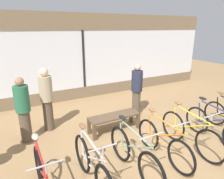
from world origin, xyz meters
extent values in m
plane|color=#99754C|center=(0.00, 0.00, 0.00)|extent=(24.00, 24.00, 0.00)
cube|color=#7A664C|center=(0.00, 4.07, 0.23)|extent=(12.00, 0.08, 0.45)
cube|color=white|center=(0.00, 4.07, 1.52)|extent=(12.00, 0.04, 2.15)
cube|color=#7A664C|center=(0.00, 4.07, 2.90)|extent=(12.00, 0.08, 0.60)
cube|color=black|center=(0.00, 4.04, 1.52)|extent=(0.08, 0.02, 2.15)
torus|color=black|center=(-2.40, 0.12, 0.35)|extent=(0.05, 0.71, 0.71)
cylinder|color=red|center=(-2.40, -0.43, 0.59)|extent=(0.03, 0.94, 0.51)
cylinder|color=red|center=(-2.40, 0.08, 0.59)|extent=(0.03, 0.11, 0.49)
cylinder|color=red|center=(-2.40, -0.40, 0.87)|extent=(0.03, 0.87, 0.10)
cylinder|color=red|center=(-2.40, -0.11, 0.35)|extent=(0.03, 0.45, 0.03)
cylinder|color=#B2B2B7|center=(-2.40, 0.04, 0.90)|extent=(0.02, 0.02, 0.14)
ellipsoid|color=#B2A893|center=(-2.40, 0.04, 0.98)|extent=(0.11, 0.22, 0.06)
cylinder|color=#B2B2B7|center=(-2.40, -0.83, 0.96)|extent=(0.02, 0.02, 0.12)
cylinder|color=#ADADB2|center=(-2.40, -0.83, 1.02)|extent=(0.46, 0.02, 0.02)
torus|color=black|center=(-1.60, 0.07, 0.37)|extent=(0.05, 0.74, 0.74)
cylinder|color=#BCBCC1|center=(-1.60, -0.46, 0.61)|extent=(0.03, 0.92, 0.51)
cylinder|color=#BCBCC1|center=(-1.60, 0.03, 0.61)|extent=(0.03, 0.11, 0.49)
cylinder|color=#BCBCC1|center=(-1.60, -0.43, 0.88)|extent=(0.03, 0.85, 0.10)
cylinder|color=#BCBCC1|center=(-1.60, -0.15, 0.37)|extent=(0.03, 0.44, 0.03)
cylinder|color=#B2B2B7|center=(-1.60, -0.01, 0.92)|extent=(0.02, 0.02, 0.14)
ellipsoid|color=brown|center=(-1.60, -0.01, 1.00)|extent=(0.11, 0.22, 0.06)
cylinder|color=#B2B2B7|center=(-1.60, -0.85, 0.98)|extent=(0.02, 0.02, 0.12)
cylinder|color=#ADADB2|center=(-1.60, -0.85, 1.04)|extent=(0.46, 0.02, 0.02)
torus|color=black|center=(-0.78, 0.02, 0.37)|extent=(0.06, 0.74, 0.74)
torus|color=black|center=(-0.78, -0.99, 0.37)|extent=(0.06, 0.74, 0.74)
cylinder|color=gray|center=(-0.78, -0.53, 0.61)|extent=(0.03, 0.95, 0.51)
cylinder|color=gray|center=(-0.78, -0.02, 0.61)|extent=(0.03, 0.11, 0.49)
cylinder|color=gray|center=(-0.78, -0.50, 0.89)|extent=(0.03, 0.88, 0.10)
cylinder|color=gray|center=(-0.78, -0.21, 0.37)|extent=(0.03, 0.46, 0.03)
cylinder|color=#B2B2B7|center=(-0.78, -0.06, 0.92)|extent=(0.02, 0.02, 0.14)
ellipsoid|color=black|center=(-0.78, -0.06, 1.00)|extent=(0.11, 0.22, 0.06)
cylinder|color=#B2B2B7|center=(-0.78, -0.93, 0.98)|extent=(0.02, 0.02, 0.12)
cylinder|color=#ADADB2|center=(-0.78, -0.93, 1.04)|extent=(0.46, 0.02, 0.02)
torus|color=black|center=(0.01, 0.08, 0.35)|extent=(0.05, 0.70, 0.70)
torus|color=black|center=(0.01, -0.90, 0.35)|extent=(0.05, 0.70, 0.70)
cylinder|color=orange|center=(0.01, -0.45, 0.59)|extent=(0.03, 0.92, 0.51)
cylinder|color=orange|center=(0.01, 0.04, 0.59)|extent=(0.03, 0.11, 0.49)
cylinder|color=orange|center=(0.01, -0.42, 0.86)|extent=(0.03, 0.84, 0.10)
cylinder|color=orange|center=(0.01, -0.14, 0.35)|extent=(0.03, 0.44, 0.03)
cylinder|color=#B2B2B7|center=(0.01, 0.00, 0.90)|extent=(0.02, 0.02, 0.14)
ellipsoid|color=brown|center=(0.01, 0.00, 0.98)|extent=(0.11, 0.22, 0.06)
cylinder|color=#B2B2B7|center=(0.01, -0.84, 0.96)|extent=(0.02, 0.02, 0.12)
cylinder|color=#ADADB2|center=(0.01, -0.84, 1.02)|extent=(0.46, 0.02, 0.02)
torus|color=black|center=(0.78, 0.08, 0.37)|extent=(0.05, 0.73, 0.73)
torus|color=black|center=(0.78, -0.95, 0.37)|extent=(0.05, 0.73, 0.73)
cylinder|color=gold|center=(0.78, -0.47, 0.61)|extent=(0.03, 0.96, 0.51)
cylinder|color=gold|center=(0.78, 0.04, 0.61)|extent=(0.03, 0.11, 0.49)
cylinder|color=gold|center=(0.78, -0.44, 0.88)|extent=(0.03, 0.89, 0.10)
cylinder|color=gold|center=(0.78, -0.15, 0.37)|extent=(0.03, 0.46, 0.03)
cylinder|color=#B2B2B7|center=(0.78, 0.00, 0.92)|extent=(0.02, 0.02, 0.14)
ellipsoid|color=brown|center=(0.78, 0.00, 1.00)|extent=(0.11, 0.22, 0.06)
cylinder|color=#B2B2B7|center=(0.78, -0.89, 0.98)|extent=(0.02, 0.02, 0.12)
cylinder|color=#ADADB2|center=(0.78, -0.89, 1.04)|extent=(0.46, 0.02, 0.02)
torus|color=black|center=(1.60, 0.04, 0.35)|extent=(0.05, 0.70, 0.70)
cylinder|color=navy|center=(1.60, -0.53, 0.59)|extent=(0.03, 1.00, 0.51)
cylinder|color=navy|center=(1.60, 0.00, 0.59)|extent=(0.03, 0.11, 0.49)
cylinder|color=navy|center=(1.60, -0.50, 0.87)|extent=(0.03, 0.93, 0.10)
cylinder|color=navy|center=(1.60, -0.20, 0.35)|extent=(0.03, 0.49, 0.03)
cylinder|color=#B2B2B7|center=(1.60, -0.04, 0.90)|extent=(0.02, 0.02, 0.14)
ellipsoid|color=black|center=(1.60, -0.04, 0.98)|extent=(0.11, 0.22, 0.06)
torus|color=black|center=(2.43, 0.10, 0.34)|extent=(0.05, 0.69, 0.69)
cylinder|color=black|center=(2.43, 0.06, 0.58)|extent=(0.03, 0.11, 0.49)
cylinder|color=black|center=(2.43, -0.13, 0.34)|extent=(0.03, 0.45, 0.03)
cylinder|color=#B2B2B7|center=(2.43, 0.02, 0.89)|extent=(0.02, 0.02, 0.14)
ellipsoid|color=brown|center=(2.43, 0.02, 0.97)|extent=(0.11, 0.22, 0.06)
cube|color=brown|center=(-0.29, 1.14, 0.43)|extent=(1.40, 0.44, 0.05)
cube|color=brown|center=(-0.95, 0.96, 0.20)|extent=(0.08, 0.08, 0.41)
cube|color=brown|center=(0.37, 0.96, 0.20)|extent=(0.08, 0.08, 0.41)
cube|color=brown|center=(-0.95, 1.32, 0.20)|extent=(0.08, 0.08, 0.41)
cube|color=brown|center=(0.37, 1.32, 0.20)|extent=(0.08, 0.08, 0.41)
cylinder|color=brown|center=(0.83, 1.72, 0.40)|extent=(0.36, 0.36, 0.81)
cylinder|color=#23283D|center=(0.83, 1.72, 1.12)|extent=(0.48, 0.48, 0.64)
sphere|color=tan|center=(0.83, 1.72, 1.55)|extent=(0.21, 0.21, 0.21)
cylinder|color=brown|center=(-2.43, 1.75, 0.40)|extent=(0.36, 0.36, 0.79)
cylinder|color=#286647|center=(-2.43, 1.75, 1.10)|extent=(0.47, 0.47, 0.63)
sphere|color=#9E7051|center=(-2.43, 1.75, 1.52)|extent=(0.20, 0.20, 0.20)
cylinder|color=brown|center=(-1.82, 2.07, 0.42)|extent=(0.34, 0.34, 0.84)
cylinder|color=tan|center=(-1.82, 2.07, 1.17)|extent=(0.44, 0.44, 0.66)
sphere|color=beige|center=(-1.82, 2.07, 1.61)|extent=(0.22, 0.22, 0.22)
camera|label=1|loc=(-2.68, -3.10, 2.70)|focal=32.00mm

